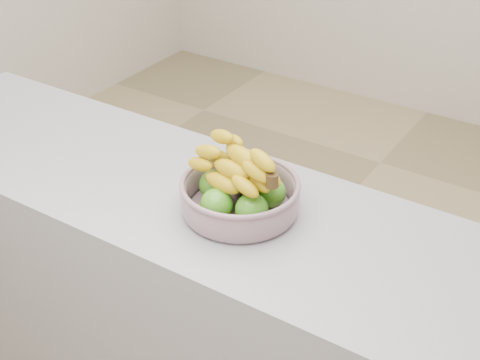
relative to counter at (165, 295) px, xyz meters
The scene contains 3 objects.
ground 0.82m from the counter, 90.00° to the left, with size 4.00×4.00×0.00m, color #918159.
counter is the anchor object (origin of this frame).
fruit_bowl 0.59m from the counter, ahead, with size 0.32×0.32×0.20m.
Camera 1 is at (1.11, -1.93, 1.94)m, focal length 50.00 mm.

